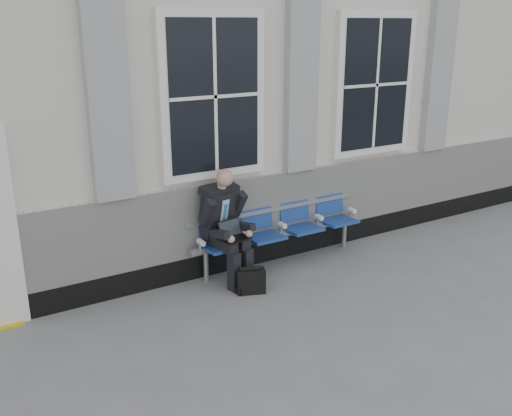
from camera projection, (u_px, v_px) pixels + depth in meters
ground at (421, 277)px, 7.23m from camera, size 70.00×70.00×0.00m
station_building at (273, 77)px, 9.35m from camera, size 14.40×4.40×4.49m
bench at (279, 223)px, 7.50m from camera, size 2.60×0.47×0.91m
businessman at (225, 222)px, 6.89m from camera, size 0.61×0.82×1.43m
briefcase at (251, 281)px, 6.75m from camera, size 0.36×0.25×0.34m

